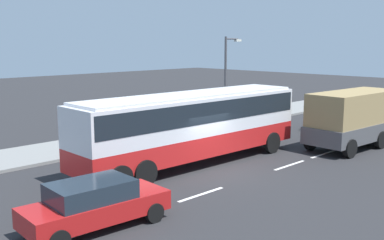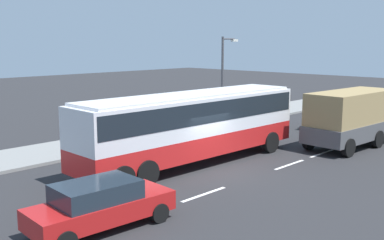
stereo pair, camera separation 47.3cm
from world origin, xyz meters
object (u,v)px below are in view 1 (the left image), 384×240
object	(u,v)px
pedestrian_near_curb	(184,115)
street_lamp	(227,74)
coach_bus	(192,121)
car_yellow_taxi	(334,117)
cargo_truck	(362,116)
car_red_compact	(95,203)

from	to	relation	value
pedestrian_near_curb	street_lamp	size ratio (longest dim) A/B	0.26
coach_bus	car_yellow_taxi	size ratio (longest dim) A/B	2.68
cargo_truck	coach_bus	bearing A→B (deg)	162.14
pedestrian_near_curb	cargo_truck	bearing A→B (deg)	0.59
coach_bus	street_lamp	size ratio (longest dim) A/B	2.09
coach_bus	pedestrian_near_curb	distance (m)	8.78
coach_bus	car_red_compact	size ratio (longest dim) A/B	2.65
cargo_truck	car_red_compact	size ratio (longest dim) A/B	1.84
pedestrian_near_curb	street_lamp	bearing A→B (deg)	45.03
cargo_truck	car_yellow_taxi	world-z (taller)	cargo_truck
cargo_truck	car_yellow_taxi	distance (m)	5.28
street_lamp	car_yellow_taxi	bearing A→B (deg)	-48.44
pedestrian_near_curb	street_lamp	distance (m)	4.01
car_yellow_taxi	pedestrian_near_curb	bearing A→B (deg)	137.29
coach_bus	car_yellow_taxi	xyz separation A→B (m)	(13.29, -0.13, -1.35)
coach_bus	car_yellow_taxi	distance (m)	13.36
car_yellow_taxi	street_lamp	xyz separation A→B (m)	(-4.76, 5.37, 2.84)
pedestrian_near_curb	coach_bus	bearing A→B (deg)	-61.01
coach_bus	street_lamp	world-z (taller)	street_lamp
coach_bus	cargo_truck	xyz separation A→B (m)	(9.57, -3.76, -0.45)
coach_bus	car_red_compact	bearing A→B (deg)	-154.85
coach_bus	car_red_compact	world-z (taller)	coach_bus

